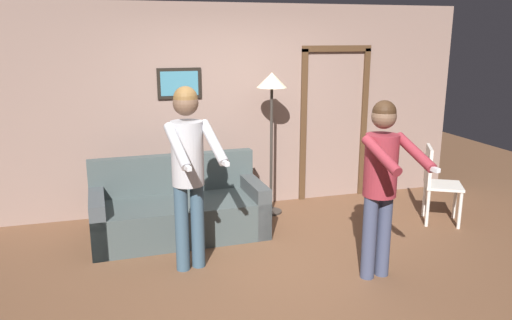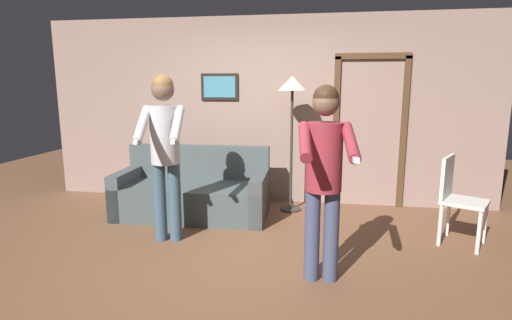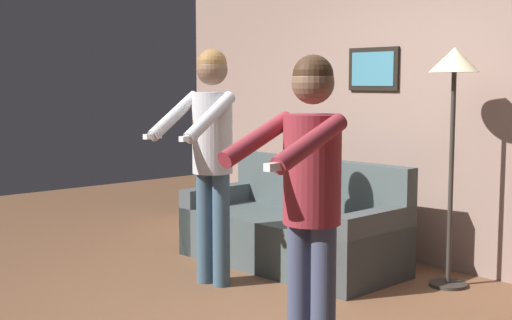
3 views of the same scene
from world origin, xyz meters
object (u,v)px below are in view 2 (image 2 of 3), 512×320
at_px(torchiere_lamp, 292,97).
at_px(person_standing_left, 165,142).
at_px(dining_chair_distant, 456,195).
at_px(person_standing_right, 324,167).
at_px(couch, 193,194).

xyz_separation_m(torchiere_lamp, person_standing_left, (-1.23, -1.29, -0.43)).
relative_size(torchiere_lamp, dining_chair_distant, 1.91).
relative_size(person_standing_left, dining_chair_distant, 1.90).
relative_size(torchiere_lamp, person_standing_right, 1.07).
height_order(person_standing_left, dining_chair_distant, person_standing_left).
height_order(couch, person_standing_left, person_standing_left).
distance_m(couch, person_standing_left, 1.19).
xyz_separation_m(person_standing_left, dining_chair_distant, (3.03, 0.43, -0.55)).
bearing_deg(person_standing_left, person_standing_right, -21.80).
xyz_separation_m(torchiere_lamp, person_standing_right, (0.41, -1.94, -0.51)).
distance_m(person_standing_left, person_standing_right, 1.76).
bearing_deg(person_standing_right, dining_chair_distant, 38.02).
bearing_deg(person_standing_left, dining_chair_distant, 8.17).
xyz_separation_m(person_standing_left, person_standing_right, (1.63, -0.65, -0.08)).
bearing_deg(couch, person_standing_right, -43.09).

